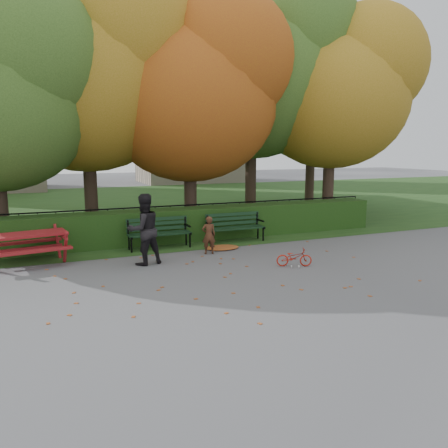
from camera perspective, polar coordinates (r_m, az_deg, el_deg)
name	(u,v)px	position (r m, az deg, el deg)	size (l,w,h in m)	color
ground	(257,277)	(9.89, 4.34, -6.94)	(90.00, 90.00, 0.00)	slate
grass_strip	(134,204)	(23.01, -11.68, 2.52)	(90.00, 90.00, 0.00)	#1A3B15
building_right	(193,111)	(38.58, -4.10, 14.48)	(9.00, 6.00, 12.00)	#B8A78F
hedge	(193,224)	(13.83, -4.11, 0.02)	(13.00, 0.90, 1.00)	#153310
iron_fence	(185,219)	(14.58, -5.12, 0.66)	(14.00, 0.04, 1.02)	black
tree_a	(1,88)	(14.13, -27.07, 15.58)	(5.88, 5.60, 7.48)	#32231D
tree_b	(97,68)	(15.50, -16.29, 18.93)	(6.72, 6.40, 8.79)	#32231D
tree_c	(201,89)	(15.41, -3.06, 17.18)	(6.30, 6.00, 8.00)	#32231D
tree_d	(264,66)	(17.95, 5.21, 19.83)	(7.14, 6.80, 9.58)	#32231D
tree_e	(343,89)	(18.01, 15.25, 16.62)	(6.09, 5.80, 8.16)	#32231D
tree_g	(321,95)	(22.30, 12.58, 16.09)	(6.30, 6.00, 8.55)	#32231D
bench_left	(159,230)	(12.71, -8.52, -0.84)	(1.80, 0.57, 0.88)	black
bench_right	(235,225)	(13.49, 1.41, -0.12)	(1.80, 0.57, 0.88)	black
picnic_table	(27,240)	(11.83, -24.31, -1.95)	(2.06, 1.77, 0.89)	maroon
leaf_pile	(222,247)	(12.59, -0.25, -3.09)	(1.01, 0.70, 0.07)	brown
leaf_scatter	(251,273)	(10.14, 3.57, -6.46)	(9.00, 5.70, 0.01)	brown
child	(209,235)	(11.89, -2.01, -1.46)	(0.38, 0.25, 1.04)	#472616
adult	(144,229)	(10.92, -10.41, -0.70)	(0.86, 0.67, 1.77)	black
bicycle	(294,257)	(10.83, 9.15, -4.31)	(0.30, 0.86, 0.45)	#B31E10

